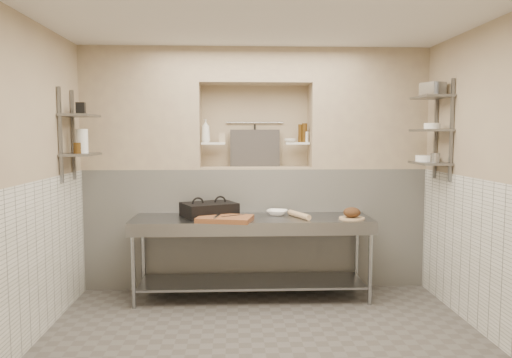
{
  "coord_description": "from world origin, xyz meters",
  "views": [
    {
      "loc": [
        -0.26,
        -4.19,
        1.81
      ],
      "look_at": [
        -0.03,
        0.9,
        1.35
      ],
      "focal_mm": 35.0,
      "sensor_mm": 36.0,
      "label": 1
    }
  ],
  "objects": [
    {
      "name": "bread_loaf",
      "position": [
        1.01,
        1.06,
        0.97
      ],
      "size": [
        0.18,
        0.18,
        0.11
      ],
      "primitive_type": "ellipsoid",
      "color": "#4C2D19",
      "rests_on": "bread_board"
    },
    {
      "name": "panini_press",
      "position": [
        -0.53,
        1.29,
        0.98
      ],
      "size": [
        0.68,
        0.6,
        0.15
      ],
      "rotation": [
        0.0,
        0.0,
        0.43
      ],
      "color": "black",
      "rests_on": "prep_table"
    },
    {
      "name": "jar_alcove",
      "position": [
        -0.4,
        1.78,
        1.77
      ],
      "size": [
        0.07,
        0.07,
        0.11
      ],
      "primitive_type": "cube",
      "color": "tan",
      "rests_on": "alcove_shelf_left"
    },
    {
      "name": "jug_left",
      "position": [
        -1.84,
        1.09,
        1.74
      ],
      "size": [
        0.12,
        0.12,
        0.25
      ],
      "primitive_type": "cylinder",
      "color": "white",
      "rests_on": "wall_shelf_left_lower"
    },
    {
      "name": "backwall_lower",
      "position": [
        0.0,
        1.75,
        0.7
      ],
      "size": [
        4.0,
        0.4,
        1.4
      ],
      "primitive_type": "cube",
      "color": "silver",
      "rests_on": "floor"
    },
    {
      "name": "canister_right",
      "position": [
        1.84,
        0.92,
        1.56
      ],
      "size": [
        0.1,
        0.1,
        0.1
      ],
      "primitive_type": "cylinder",
      "color": "gray",
      "rests_on": "wall_shelf_right_lower"
    },
    {
      "name": "wainscot_left",
      "position": [
        -1.99,
        0.0,
        0.7
      ],
      "size": [
        0.02,
        3.9,
        1.4
      ],
      "primitive_type": "cube",
      "color": "silver",
      "rests_on": "floor"
    },
    {
      "name": "floor",
      "position": [
        0.0,
        0.0,
        -0.05
      ],
      "size": [
        4.0,
        3.9,
        0.1
      ],
      "primitive_type": "cube",
      "color": "#494541",
      "rests_on": "ground"
    },
    {
      "name": "shelf_rail_right_a",
      "position": [
        1.98,
        1.25,
        1.85
      ],
      "size": [
        0.03,
        0.03,
        1.05
      ],
      "primitive_type": "cube",
      "color": "slate",
      "rests_on": "wall_right"
    },
    {
      "name": "backwall_header",
      "position": [
        0.0,
        1.75,
        2.6
      ],
      "size": [
        1.3,
        0.4,
        0.4
      ],
      "primitive_type": "cube",
      "color": "tan",
      "rests_on": "backwall_lower"
    },
    {
      "name": "wainscot_right",
      "position": [
        1.99,
        0.0,
        0.7
      ],
      "size": [
        0.02,
        3.9,
        1.4
      ],
      "primitive_type": "cube",
      "color": "silver",
      "rests_on": "floor"
    },
    {
      "name": "wall_left",
      "position": [
        -2.05,
        0.0,
        1.4
      ],
      "size": [
        0.1,
        3.9,
        2.8
      ],
      "primitive_type": "cube",
      "color": "tan",
      "rests_on": "ground"
    },
    {
      "name": "prep_table",
      "position": [
        -0.06,
        1.18,
        0.64
      ],
      "size": [
        2.6,
        0.7,
        0.9
      ],
      "color": "gray",
      "rests_on": "floor"
    },
    {
      "name": "wall_shelf_right_upper",
      "position": [
        1.84,
        1.05,
        2.2
      ],
      "size": [
        0.3,
        0.5,
        0.03
      ],
      "primitive_type": "cube",
      "color": "slate",
      "rests_on": "wall_right"
    },
    {
      "name": "wall_back",
      "position": [
        0.0,
        2.0,
        1.4
      ],
      "size": [
        4.0,
        0.1,
        2.8
      ],
      "primitive_type": "cube",
      "color": "tan",
      "rests_on": "ground"
    },
    {
      "name": "basket_right",
      "position": [
        1.84,
        1.04,
        2.28
      ],
      "size": [
        0.24,
        0.27,
        0.14
      ],
      "primitive_type": "cube",
      "rotation": [
        0.0,
        0.0,
        0.37
      ],
      "color": "gray",
      "rests_on": "wall_shelf_right_upper"
    },
    {
      "name": "bread_board",
      "position": [
        1.01,
        1.06,
        0.91
      ],
      "size": [
        0.27,
        0.27,
        0.02
      ],
      "primitive_type": "cylinder",
      "color": "tan",
      "rests_on": "prep_table"
    },
    {
      "name": "condiment_c",
      "position": [
        0.6,
        1.74,
        1.78
      ],
      "size": [
        0.07,
        0.07,
        0.13
      ],
      "primitive_type": "cylinder",
      "color": "white",
      "rests_on": "alcove_shelf_right"
    },
    {
      "name": "backwall_pillar_left",
      "position": [
        -1.33,
        1.75,
        2.1
      ],
      "size": [
        1.35,
        0.4,
        1.4
      ],
      "primitive_type": "cube",
      "color": "tan",
      "rests_on": "backwall_lower"
    },
    {
      "name": "cutting_board",
      "position": [
        -0.35,
        0.99,
        0.92
      ],
      "size": [
        0.63,
        0.5,
        0.05
      ],
      "primitive_type": "cube",
      "rotation": [
        0.0,
        0.0,
        -0.22
      ],
      "color": "brown",
      "rests_on": "prep_table"
    },
    {
      "name": "wall_shelf_left_upper",
      "position": [
        -1.84,
        1.05,
        2.0
      ],
      "size": [
        0.3,
        0.5,
        0.03
      ],
      "primitive_type": "cube",
      "color": "slate",
      "rests_on": "wall_left"
    },
    {
      "name": "shelf_rail_left_b",
      "position": [
        -1.98,
        0.85,
        1.8
      ],
      "size": [
        0.03,
        0.03,
        0.95
      ],
      "primitive_type": "cube",
      "color": "slate",
      "rests_on": "wall_left"
    },
    {
      "name": "hanging_steel",
      "position": [
        0.0,
        1.9,
        1.78
      ],
      "size": [
        0.02,
        0.02,
        0.3
      ],
      "primitive_type": "cylinder",
      "color": "black",
      "rests_on": "utensil_rail"
    },
    {
      "name": "bowl_right_mid",
      "position": [
        1.84,
        1.02,
        1.89
      ],
      "size": [
        0.17,
        0.17,
        0.06
      ],
      "primitive_type": "cylinder",
      "color": "white",
      "rests_on": "wall_shelf_right_mid"
    },
    {
      "name": "wall_shelf_right_mid",
      "position": [
        1.84,
        1.05,
        1.85
      ],
      "size": [
        0.3,
        0.5,
        0.02
      ],
      "primitive_type": "cube",
      "color": "slate",
      "rests_on": "wall_right"
    },
    {
      "name": "wall_right",
      "position": [
        2.05,
        0.0,
        1.4
      ],
      "size": [
        0.1,
        3.9,
        2.8
      ],
      "primitive_type": "cube",
      "color": "tan",
      "rests_on": "ground"
    },
    {
      "name": "tongs",
      "position": [
        -0.43,
        0.97,
        0.96
      ],
      "size": [
        0.07,
        0.27,
        0.03
      ],
      "primitive_type": "cylinder",
      "rotation": [
        1.57,
        0.0,
        -0.17
      ],
      "color": "gray",
      "rests_on": "cutting_board"
    },
    {
      "name": "splash_panel",
      "position": [
        0.0,
        1.85,
        1.64
      ],
      "size": [
        0.6,
        0.08,
        0.45
      ],
      "primitive_type": "cube",
      "rotation": [
        -0.14,
        0.0,
        0.0
      ],
      "color": "#383330",
      "rests_on": "alcove_sill"
    },
    {
      "name": "mixing_bowl",
      "position": [
        0.23,
        1.35,
        0.93
      ],
      "size": [
        0.29,
        0.29,
        0.06
      ],
      "primitive_type": "imported",
      "rotation": [
        0.0,
        0.0,
        -0.25
      ],
      "color": "white",
      "rests_on": "prep_table"
    },
    {
      "name": "box_left_upper",
      "position": [
        -1.84,
        1.09,
        2.07
      ],
      "size": [
        0.1,
        0.1,
        0.12
      ],
      "primitive_type": "cube",
      "rotation": [
        0.0,
        0.0,
        0.11
      ],
      "color": "black",
      "rests_on": "wall_shelf_left_upper"
    },
    {
      "name": "shelf_rail_left_a",
      "position": [
        -1.98,
        1.25,
        1.8
      ],
      "size": [
        0.03,
        0.03,
        0.95
      ],
      "primitive_type": "cube",
      "color": "slate",
      "rests_on": "wall_left"
    },
    {
      "name": "bowl_alcove",
      "position": [
        0.41,
        1.71,
        1.73
      ],
      "size": [
        0.15,
        0.15,
        0.04
      ],
      "primitive_type": "imported",
      "rotation": [
        0.0,
        0.0,
        0.02
      ],
      "color": "white",
      "rests_on": "alcove_shelf_right"
    },
    {
      "name": "shelf_rail_right_b",
      "position": [
        1.98,
        0.85,
        1.85
      ],
      "size": [
        0.03,
        0.03,
        1.05
      ],
      "primitive_type": "cube",
      "color": "slate",
      "rests_on": "wall_right"
    },
    {
      "name": "utensil_rail",
      "position": [
        0.0,
        1.92,
        1.95
      ],
      "size": [
        0.7,
        0.02,
        0.02
      ],
      "primitive_type": "cylinder",
      "rotation": [
        0.0,
        1.57,
        0.0
      ],
      "color": "gray",
      "rests_on": "wall_back"
    },
    {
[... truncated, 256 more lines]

